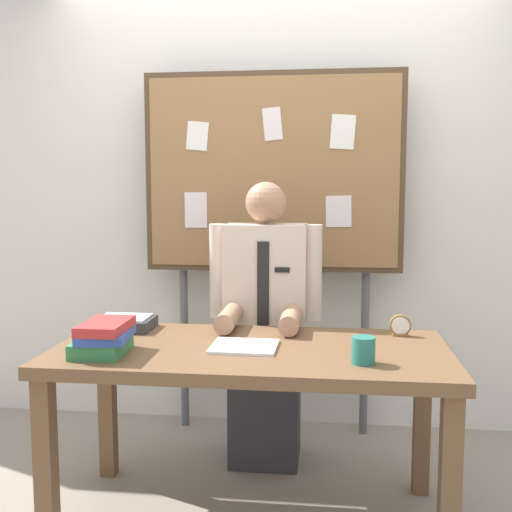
{
  "coord_description": "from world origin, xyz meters",
  "views": [
    {
      "loc": [
        0.31,
        -2.37,
        1.37
      ],
      "look_at": [
        0.0,
        0.17,
        1.09
      ],
      "focal_mm": 42.69,
      "sensor_mm": 36.0,
      "label": 1
    }
  ],
  "objects_px": {
    "desk": "(251,369)",
    "person": "(265,335)",
    "paper_tray": "(124,323)",
    "open_notebook": "(244,346)",
    "coffee_mug": "(363,350)",
    "bulletin_board": "(273,177)",
    "desk_clock": "(400,327)",
    "book_stack": "(104,338)"
  },
  "relations": [
    {
      "from": "desk",
      "to": "person",
      "type": "distance_m",
      "value": 0.55
    },
    {
      "from": "desk",
      "to": "paper_tray",
      "type": "xyz_separation_m",
      "value": [
        -0.61,
        0.24,
        0.12
      ]
    },
    {
      "from": "desk",
      "to": "open_notebook",
      "type": "relative_size",
      "value": 6.06
    },
    {
      "from": "desk",
      "to": "coffee_mug",
      "type": "distance_m",
      "value": 0.49
    },
    {
      "from": "paper_tray",
      "to": "coffee_mug",
      "type": "bearing_deg",
      "value": -22.0
    },
    {
      "from": "person",
      "to": "bulletin_board",
      "type": "bearing_deg",
      "value": 90.01
    },
    {
      "from": "desk",
      "to": "coffee_mug",
      "type": "relative_size",
      "value": 15.89
    },
    {
      "from": "desk_clock",
      "to": "paper_tray",
      "type": "height_order",
      "value": "desk_clock"
    },
    {
      "from": "person",
      "to": "desk_clock",
      "type": "relative_size",
      "value": 15.26
    },
    {
      "from": "bulletin_board",
      "to": "open_notebook",
      "type": "bearing_deg",
      "value": -91.5
    },
    {
      "from": "desk",
      "to": "bulletin_board",
      "type": "distance_m",
      "value": 1.22
    },
    {
      "from": "book_stack",
      "to": "open_notebook",
      "type": "bearing_deg",
      "value": 15.85
    },
    {
      "from": "coffee_mug",
      "to": "paper_tray",
      "type": "height_order",
      "value": "coffee_mug"
    },
    {
      "from": "desk",
      "to": "desk_clock",
      "type": "relative_size",
      "value": 17.21
    },
    {
      "from": "open_notebook",
      "to": "desk_clock",
      "type": "bearing_deg",
      "value": 23.49
    },
    {
      "from": "desk",
      "to": "book_stack",
      "type": "relative_size",
      "value": 5.99
    },
    {
      "from": "open_notebook",
      "to": "coffee_mug",
      "type": "distance_m",
      "value": 0.49
    },
    {
      "from": "desk_clock",
      "to": "coffee_mug",
      "type": "bearing_deg",
      "value": -112.31
    },
    {
      "from": "coffee_mug",
      "to": "open_notebook",
      "type": "bearing_deg",
      "value": 160.43
    },
    {
      "from": "bulletin_board",
      "to": "book_stack",
      "type": "xyz_separation_m",
      "value": [
        -0.55,
        -1.1,
        -0.63
      ]
    },
    {
      "from": "desk",
      "to": "paper_tray",
      "type": "distance_m",
      "value": 0.67
    },
    {
      "from": "desk",
      "to": "person",
      "type": "xyz_separation_m",
      "value": [
        0.0,
        0.55,
        0.01
      ]
    },
    {
      "from": "bulletin_board",
      "to": "coffee_mug",
      "type": "bearing_deg",
      "value": -68.64
    },
    {
      "from": "coffee_mug",
      "to": "desk",
      "type": "bearing_deg",
      "value": 157.14
    },
    {
      "from": "person",
      "to": "book_stack",
      "type": "bearing_deg",
      "value": -127.31
    },
    {
      "from": "desk_clock",
      "to": "book_stack",
      "type": "bearing_deg",
      "value": -159.86
    },
    {
      "from": "bulletin_board",
      "to": "paper_tray",
      "type": "height_order",
      "value": "bulletin_board"
    },
    {
      "from": "person",
      "to": "paper_tray",
      "type": "xyz_separation_m",
      "value": [
        -0.61,
        -0.31,
        0.11
      ]
    },
    {
      "from": "paper_tray",
      "to": "open_notebook",
      "type": "bearing_deg",
      "value": -23.85
    },
    {
      "from": "book_stack",
      "to": "bulletin_board",
      "type": "bearing_deg",
      "value": 63.41
    },
    {
      "from": "person",
      "to": "bulletin_board",
      "type": "xyz_separation_m",
      "value": [
        -0.0,
        0.38,
        0.78
      ]
    },
    {
      "from": "book_stack",
      "to": "open_notebook",
      "type": "distance_m",
      "value": 0.55
    },
    {
      "from": "open_notebook",
      "to": "paper_tray",
      "type": "relative_size",
      "value": 1.0
    },
    {
      "from": "person",
      "to": "paper_tray",
      "type": "height_order",
      "value": "person"
    },
    {
      "from": "desk",
      "to": "paper_tray",
      "type": "relative_size",
      "value": 6.09
    },
    {
      "from": "bulletin_board",
      "to": "desk_clock",
      "type": "bearing_deg",
      "value": -47.38
    },
    {
      "from": "desk",
      "to": "bulletin_board",
      "type": "bearing_deg",
      "value": 90.0
    },
    {
      "from": "desk",
      "to": "bulletin_board",
      "type": "relative_size",
      "value": 0.79
    },
    {
      "from": "book_stack",
      "to": "coffee_mug",
      "type": "height_order",
      "value": "book_stack"
    },
    {
      "from": "book_stack",
      "to": "coffee_mug",
      "type": "relative_size",
      "value": 2.65
    },
    {
      "from": "desk_clock",
      "to": "coffee_mug",
      "type": "distance_m",
      "value": 0.48
    },
    {
      "from": "open_notebook",
      "to": "paper_tray",
      "type": "xyz_separation_m",
      "value": [
        -0.59,
        0.26,
        0.02
      ]
    }
  ]
}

